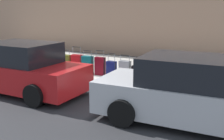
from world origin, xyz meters
TOP-DOWN VIEW (x-y plane):
  - ground_plane at (0.00, 0.00)m, footprint 40.00×40.00m
  - sidewalk_curb at (0.00, -2.50)m, footprint 18.00×5.00m
  - suitcase_teal_0 at (-4.14, -0.70)m, footprint 0.41×0.26m
  - suitcase_red_1 at (-3.61, -0.72)m, footprint 0.41×0.27m
  - suitcase_olive_2 at (-3.10, -0.74)m, footprint 0.36×0.21m
  - suitcase_black_3 at (-2.56, -0.74)m, footprint 0.50×0.23m
  - suitcase_silver_4 at (-1.97, -0.82)m, footprint 0.43×0.24m
  - suitcase_navy_5 at (-1.47, -0.72)m, footprint 0.36×0.25m
  - suitcase_maroon_6 at (-0.97, -0.74)m, footprint 0.41×0.20m
  - suitcase_teal_7 at (-0.43, -0.70)m, footprint 0.43×0.24m
  - suitcase_red_8 at (0.11, -0.76)m, footprint 0.43×0.30m
  - suitcase_olive_9 at (0.61, -0.78)m, footprint 0.36×0.22m
  - fire_hydrant at (1.53, -0.76)m, footprint 0.39×0.21m
  - bollard_post at (2.31, -0.61)m, footprint 0.11×0.11m
  - parked_car_silver_0 at (-4.93, 1.88)m, footprint 4.51×2.13m
  - parked_car_red_1 at (0.38, 1.88)m, footprint 4.26×2.02m

SIDE VIEW (x-z plane):
  - ground_plane at x=0.00m, z-range 0.00..0.00m
  - sidewalk_curb at x=0.00m, z-range 0.00..0.14m
  - suitcase_teal_0 at x=-4.14m, z-range 0.11..0.67m
  - suitcase_black_3 at x=-2.56m, z-range 0.01..0.78m
  - suitcase_olive_2 at x=-3.10m, z-range 0.11..0.70m
  - suitcase_navy_5 at x=-1.47m, z-range -0.01..0.88m
  - suitcase_silver_4 at x=-1.97m, z-range 0.03..0.88m
  - suitcase_olive_9 at x=0.61m, z-range 0.03..0.91m
  - suitcase_maroon_6 at x=-0.97m, z-range 0.01..0.97m
  - suitcase_teal_7 at x=-0.43m, z-range 0.03..0.96m
  - suitcase_red_8 at x=0.11m, z-range -0.02..1.01m
  - fire_hydrant at x=1.53m, z-range 0.16..0.86m
  - suitcase_red_1 at x=-3.61m, z-range 0.00..1.03m
  - bollard_post at x=2.31m, z-range 0.14..1.00m
  - parked_car_silver_0 at x=-4.93m, z-range -0.05..1.52m
  - parked_car_red_1 at x=0.38m, z-range -0.05..1.54m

